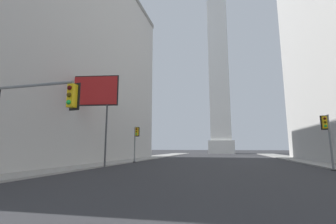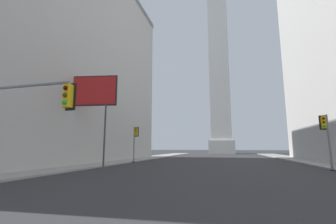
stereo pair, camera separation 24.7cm
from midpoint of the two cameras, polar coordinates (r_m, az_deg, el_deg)
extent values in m
cube|color=gray|center=(33.07, -12.64, -12.15)|extent=(5.00, 94.50, 0.15)
cube|color=gray|center=(31.63, 36.86, -10.75)|extent=(5.00, 94.50, 0.15)
cube|color=#B2AFAA|center=(40.06, -31.40, 10.89)|extent=(24.59, 40.59, 29.49)
cube|color=silver|center=(79.81, 13.64, -8.66)|extent=(8.49, 8.49, 4.36)
cube|color=silver|center=(87.33, 12.75, 15.13)|extent=(6.79, 6.79, 66.16)
cylinder|color=slate|center=(13.35, -32.06, 5.63)|extent=(5.15, 0.14, 0.14)
cube|color=#E5B20F|center=(11.48, -23.47, 3.76)|extent=(0.37, 0.37, 1.10)
cube|color=black|center=(11.61, -22.86, 3.58)|extent=(0.58, 0.08, 1.32)
sphere|color=#410907|center=(11.43, -24.01, 5.61)|extent=(0.22, 0.22, 0.22)
sphere|color=#483506|center=(11.35, -24.12, 3.94)|extent=(0.22, 0.22, 0.22)
sphere|color=green|center=(11.28, -24.24, 2.25)|extent=(0.22, 0.22, 0.22)
cylinder|color=slate|center=(31.67, -8.40, -8.13)|extent=(0.18, 0.18, 4.89)
cylinder|color=#262626|center=(31.72, -8.50, -12.46)|extent=(0.40, 0.40, 0.10)
cube|color=#E5B20F|center=(31.63, -7.84, -4.97)|extent=(0.34, 0.34, 1.10)
cube|color=black|center=(31.80, -7.72, -5.00)|extent=(0.58, 0.04, 1.32)
sphere|color=#410907|center=(31.48, -7.96, -4.33)|extent=(0.22, 0.22, 0.22)
sphere|color=#483506|center=(31.45, -7.97, -4.95)|extent=(0.22, 0.22, 0.22)
sphere|color=green|center=(31.43, -7.99, -5.57)|extent=(0.22, 0.22, 0.22)
cylinder|color=slate|center=(24.74, 35.98, -6.21)|extent=(0.18, 0.18, 4.95)
cylinder|color=#262626|center=(24.82, 36.51, -11.79)|extent=(0.40, 0.40, 0.10)
cube|color=#E5B20F|center=(24.74, 34.98, -2.17)|extent=(0.37, 0.37, 1.10)
cube|color=black|center=(24.91, 34.87, -2.21)|extent=(0.58, 0.09, 1.32)
sphere|color=#410907|center=(24.59, 35.01, -1.33)|extent=(0.22, 0.22, 0.22)
sphere|color=#483506|center=(24.56, 35.08, -2.12)|extent=(0.22, 0.22, 0.22)
sphere|color=green|center=(24.53, 35.16, -2.91)|extent=(0.22, 0.22, 0.22)
cylinder|color=#3F3F42|center=(26.03, -25.37, -5.43)|extent=(0.18, 0.18, 6.47)
cylinder|color=#3F3F42|center=(24.05, -15.52, -5.75)|extent=(0.18, 0.18, 6.47)
cube|color=red|center=(25.64, -20.05, 5.06)|extent=(6.67, 1.45, 3.04)
cube|color=black|center=(25.64, -20.05, 5.06)|extent=(6.89, 1.37, 3.28)
camera|label=1|loc=(0.12, -89.87, -0.02)|focal=24.00mm
camera|label=2|loc=(0.12, 90.13, 0.02)|focal=24.00mm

